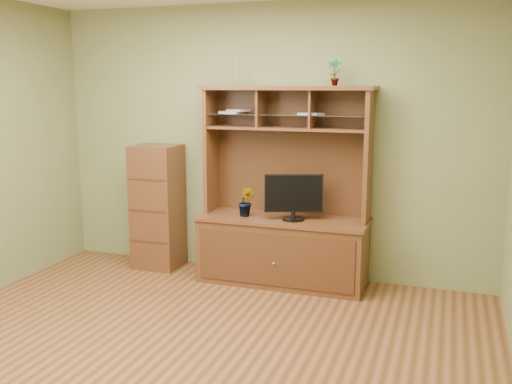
% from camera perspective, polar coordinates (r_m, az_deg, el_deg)
% --- Properties ---
extents(room, '(4.54, 4.04, 2.74)m').
position_cam_1_polar(room, '(3.89, -7.95, 2.33)').
color(room, '#4F3116').
rests_on(room, ground).
extents(media_hutch, '(1.66, 0.61, 1.90)m').
position_cam_1_polar(media_hutch, '(5.55, 2.76, -3.82)').
color(media_hutch, '#432113').
rests_on(media_hutch, room).
extents(monitor, '(0.53, 0.22, 0.43)m').
position_cam_1_polar(monitor, '(5.36, 3.77, -0.42)').
color(monitor, black).
rests_on(monitor, media_hutch).
extents(orchid_plant, '(0.16, 0.13, 0.29)m').
position_cam_1_polar(orchid_plant, '(5.51, -0.98, -0.96)').
color(orchid_plant, '#28541C').
rests_on(orchid_plant, media_hutch).
extents(top_plant, '(0.14, 0.10, 0.24)m').
position_cam_1_polar(top_plant, '(5.34, 7.85, 11.79)').
color(top_plant, '#375E20').
rests_on(top_plant, media_hutch).
extents(reed_diffuser, '(0.06, 0.06, 0.28)m').
position_cam_1_polar(reed_diffuser, '(5.61, -2.07, 11.70)').
color(reed_diffuser, silver).
rests_on(reed_diffuser, media_hutch).
extents(magazines, '(1.04, 0.22, 0.04)m').
position_cam_1_polar(magazines, '(5.53, 0.30, 7.99)').
color(magazines, '#9E9EA2').
rests_on(magazines, media_hutch).
extents(side_cabinet, '(0.46, 0.42, 1.30)m').
position_cam_1_polar(side_cabinet, '(6.08, -9.80, -1.46)').
color(side_cabinet, '#432113').
rests_on(side_cabinet, room).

